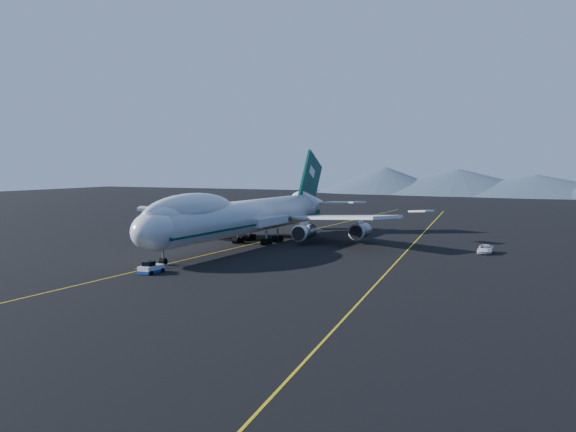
% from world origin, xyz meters
% --- Properties ---
extents(ground, '(500.00, 500.00, 0.00)m').
position_xyz_m(ground, '(0.00, 0.00, 0.00)').
color(ground, black).
rests_on(ground, ground).
extents(taxiway_line_main, '(0.25, 220.00, 0.01)m').
position_xyz_m(taxiway_line_main, '(0.00, 0.00, 0.01)').
color(taxiway_line_main, gold).
rests_on(taxiway_line_main, ground).
extents(taxiway_line_side, '(28.08, 198.09, 0.01)m').
position_xyz_m(taxiway_line_side, '(30.00, 10.00, 0.01)').
color(taxiway_line_side, gold).
rests_on(taxiway_line_side, ground).
extents(boeing_747, '(59.62, 72.43, 19.37)m').
position_xyz_m(boeing_747, '(0.00, 0.03, 5.81)').
color(boeing_747, silver).
rests_on(boeing_747, ground).
extents(pushback_tug, '(2.42, 4.14, 1.79)m').
position_xyz_m(pushback_tug, '(3.00, -33.53, 0.56)').
color(pushback_tug, silver).
rests_on(pushback_tug, ground).
extents(service_van, '(2.87, 5.62, 1.52)m').
position_xyz_m(service_van, '(44.06, 8.79, 0.76)').
color(service_van, white).
rests_on(service_van, ground).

